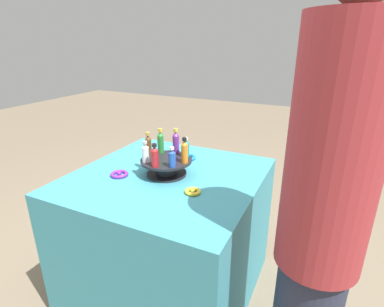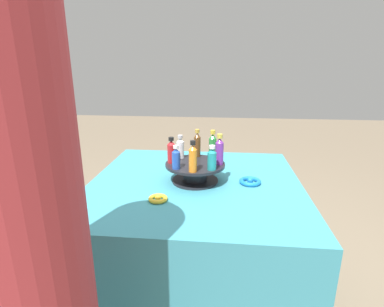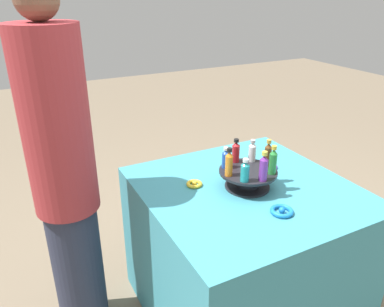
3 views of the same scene
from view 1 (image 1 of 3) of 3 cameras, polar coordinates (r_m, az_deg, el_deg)
name	(u,v)px [view 1 (image 1 of 3)]	position (r m, az deg, el deg)	size (l,w,h in m)	color
ground_plane	(170,284)	(2.08, -4.14, -23.59)	(12.00, 12.00, 0.00)	#756651
party_table	(169,234)	(1.83, -4.46, -14.97)	(0.98, 0.98, 0.77)	teal
display_stand	(167,166)	(1.62, -4.88, -2.33)	(0.28, 0.28, 0.09)	black
bottle_red	(155,156)	(1.50, -7.04, -0.52)	(0.04, 0.04, 0.12)	#B21E23
bottle_blue	(172,158)	(1.49, -3.82, -0.83)	(0.04, 0.04, 0.11)	#234CAD
bottle_orange	(185,151)	(1.54, -1.40, 0.46)	(0.03, 0.03, 0.14)	orange
bottle_teal	(186,148)	(1.62, -1.21, 1.07)	(0.04, 0.04, 0.11)	teal
bottle_purple	(176,142)	(1.67, -3.14, 2.25)	(0.04, 0.04, 0.14)	#702D93
bottle_green	(161,142)	(1.68, -6.01, 2.26)	(0.04, 0.04, 0.14)	#288438
bottle_brown	(148,145)	(1.64, -8.35, 1.55)	(0.03, 0.03, 0.14)	brown
bottle_clear	(145,153)	(1.56, -8.87, 0.18)	(0.04, 0.04, 0.11)	silver
ribbon_bow_blue	(188,157)	(1.84, -0.74, -0.76)	(0.10, 0.10, 0.03)	blue
ribbon_bow_purple	(119,174)	(1.66, -13.68, -3.83)	(0.10, 0.10, 0.03)	purple
ribbon_bow_gold	(193,191)	(1.44, 0.14, -7.23)	(0.08, 0.08, 0.02)	gold
person_figure	(321,226)	(1.14, 23.37, -12.54)	(0.29, 0.29, 1.70)	#282D42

